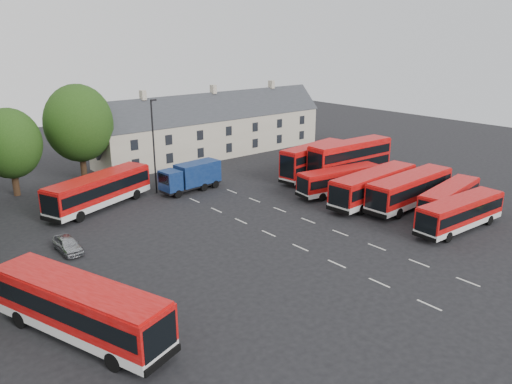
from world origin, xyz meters
TOP-DOWN VIEW (x-y plane):
  - ground at (0.00, 0.00)m, footprint 140.00×140.00m
  - lane_markings at (2.50, 2.00)m, footprint 5.15×33.80m
  - terrace_houses at (14.00, 30.00)m, footprint 35.70×7.13m
  - bus_row_a at (13.83, -8.34)m, footprint 10.47×2.89m
  - bus_row_b at (17.01, -5.44)m, footprint 10.32×3.83m
  - bus_row_c at (15.77, -1.78)m, footprint 11.99×3.28m
  - bus_row_d at (13.89, 1.31)m, footprint 12.16×3.62m
  - bus_row_e at (13.63, 5.67)m, footprint 10.41×3.86m
  - bus_dd_south at (18.60, 8.49)m, footprint 11.77×3.19m
  - bus_dd_north at (15.84, 11.87)m, footprint 10.44×3.68m
  - bus_west at (-18.83, -2.91)m, footprint 6.67×12.56m
  - bus_north at (-8.65, 18.13)m, footprint 12.28×6.95m
  - box_truck at (1.65, 17.08)m, footprint 7.35×2.83m
  - silver_car at (-15.12, 9.55)m, footprint 1.54×3.79m
  - lamppost at (-1.74, 19.00)m, footprint 0.71×0.26m

SIDE VIEW (x-z plane):
  - ground at x=0.00m, z-range 0.00..0.00m
  - lane_markings at x=2.50m, z-range 0.00..0.01m
  - silver_car at x=-15.12m, z-range 0.00..1.29m
  - bus_row_b at x=17.01m, z-range 0.29..3.14m
  - bus_row_e at x=13.63m, z-range 0.29..3.17m
  - bus_row_a at x=13.83m, z-range 0.30..3.23m
  - box_truck at x=1.65m, z-range 0.19..3.34m
  - bus_row_c at x=15.77m, z-range 0.34..3.70m
  - bus_row_d at x=13.89m, z-range 0.34..3.73m
  - bus_north at x=-8.65m, z-range 0.35..3.77m
  - bus_west at x=-18.83m, z-range 0.35..3.83m
  - bus_dd_north at x=15.84m, z-range 0.29..4.48m
  - bus_dd_south at x=18.60m, z-range 0.33..5.12m
  - terrace_houses at x=14.00m, z-range -1.17..8.89m
  - lamppost at x=-1.74m, z-range 0.35..10.70m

